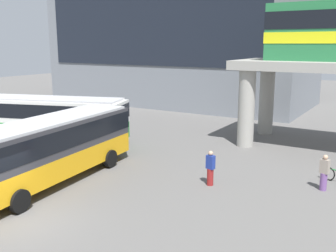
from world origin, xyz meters
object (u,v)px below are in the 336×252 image
bus_secondary (47,115)px  pedestrian_by_bike_rack (324,174)px  station_building (182,29)px  pedestrian_waiting_near_stop (210,169)px  bus_main (47,145)px

bus_secondary → pedestrian_by_bike_rack: (17.92, 0.67, -1.17)m
bus_secondary → station_building: bearing=95.5°
bus_secondary → pedestrian_by_bike_rack: bearing=2.1°
station_building → pedestrian_waiting_near_stop: station_building is taller
pedestrian_by_bike_rack → pedestrian_waiting_near_stop: bearing=-155.9°
station_building → pedestrian_by_bike_rack: 30.64m
bus_main → station_building: bearing=106.7°
bus_secondary → pedestrian_waiting_near_stop: bearing=-6.6°
station_building → pedestrian_by_bike_rack: size_ratio=16.83×
station_building → bus_main: size_ratio=2.61×
bus_secondary → pedestrian_by_bike_rack: bus_secondary is taller
station_building → pedestrian_by_bike_rack: bearing=-47.4°
bus_main → pedestrian_waiting_near_stop: bearing=30.3°
bus_main → pedestrian_by_bike_rack: bearing=27.8°
station_building → bus_secondary: size_ratio=2.60×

